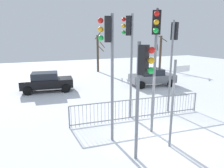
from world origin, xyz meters
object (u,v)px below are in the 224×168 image
bare_tree_left (160,51)px  traffic_light_mid_left (156,45)px  traffic_light_rear_left (108,51)px  car_black_near (47,81)px  traffic_light_foreground_left (129,44)px  direction_sign_post (174,100)px  traffic_light_mid_right (173,46)px  bare_tree_centre (98,53)px  car_grey_mid (152,77)px  traffic_light_rear_right (143,76)px

bare_tree_left → traffic_light_mid_left: bearing=-127.3°
traffic_light_rear_left → car_black_near: 9.47m
traffic_light_foreground_left → direction_sign_post: traffic_light_foreground_left is taller
traffic_light_mid_right → bare_tree_centre: 14.17m
traffic_light_foreground_left → direction_sign_post: bearing=-137.4°
traffic_light_mid_left → direction_sign_post: size_ratio=1.56×
bare_tree_left → traffic_light_foreground_left: bearing=-131.7°
traffic_light_mid_right → direction_sign_post: (-2.42, -3.10, -1.76)m
traffic_light_mid_left → traffic_light_mid_right: bearing=-104.0°
car_grey_mid → direction_sign_post: bearing=-111.4°
car_black_near → bare_tree_centre: 9.72m
traffic_light_mid_right → traffic_light_rear_right: traffic_light_mid_right is taller
traffic_light_mid_right → bare_tree_centre: bearing=150.3°
bare_tree_left → traffic_light_mid_right: bearing=-124.3°
direction_sign_post → car_grey_mid: 9.94m
traffic_light_mid_left → bare_tree_centre: (3.17, 16.00, -1.49)m
bare_tree_centre → traffic_light_mid_right: bearing=-92.7°
direction_sign_post → car_grey_mid: bearing=53.6°
bare_tree_centre → car_grey_mid: bearing=-77.9°
traffic_light_rear_left → traffic_light_mid_left: (1.95, -0.14, 0.19)m
car_black_near → traffic_light_foreground_left: bearing=-56.9°
traffic_light_rear_left → bare_tree_left: (13.30, 14.74, -1.29)m
traffic_light_mid_right → car_black_near: bearing=-167.1°
bare_tree_centre → direction_sign_post: bearing=-100.2°
direction_sign_post → bare_tree_centre: 17.47m
traffic_light_mid_right → traffic_light_rear_right: size_ratio=1.25×
traffic_light_rear_right → traffic_light_foreground_left: bearing=-143.3°
direction_sign_post → bare_tree_left: bearing=48.5°
traffic_light_rear_right → bare_tree_left: bare_tree_left is taller
bare_tree_left → car_black_near: bearing=-158.6°
traffic_light_mid_left → traffic_light_rear_right: 2.28m
traffic_light_rear_right → car_black_near: 10.95m
direction_sign_post → bare_tree_centre: bearing=73.4°
traffic_light_foreground_left → traffic_light_mid_right: traffic_light_foreground_left is taller
traffic_light_mid_left → bare_tree_left: bearing=-88.8°
traffic_light_mid_left → car_black_near: size_ratio=1.30×
traffic_light_mid_left → direction_sign_post: bearing=132.0°
traffic_light_rear_right → bare_tree_left: 20.82m
traffic_light_rear_right → bare_tree_centre: bearing=-136.8°
car_black_near → bare_tree_left: 16.00m
car_grey_mid → bare_tree_left: 9.95m
traffic_light_foreground_left → traffic_light_mid_left: (0.10, -2.02, 0.01)m
traffic_light_rear_left → direction_sign_post: traffic_light_rear_left is taller
direction_sign_post → traffic_light_mid_left: bearing=87.0°
traffic_light_mid_left → direction_sign_post: traffic_light_mid_left is taller
traffic_light_mid_right → car_black_near: (-5.97, 7.15, -2.84)m
traffic_light_rear_left → direction_sign_post: size_ratio=1.48×
direction_sign_post → car_black_near: (-3.54, 10.25, -1.08)m
car_black_near → car_grey_mid: bearing=-3.7°
car_black_near → traffic_light_rear_left: bearing=-72.8°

